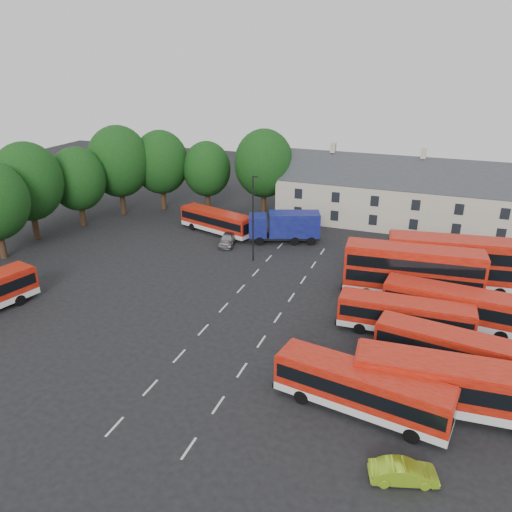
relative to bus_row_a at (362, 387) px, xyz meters
The scene contains 16 objects.
ground 15.51m from the bus_row_a, 151.27° to the left, with size 140.00×140.00×0.00m, color black.
lane_markings 14.59m from the bus_row_a, 139.49° to the left, with size 5.15×33.80×0.01m.
treeline 43.74m from the bus_row_a, 141.99° to the left, with size 29.92×32.59×12.01m.
terrace_houses 37.46m from the bus_row_a, 89.25° to the left, with size 35.70×7.13×10.06m.
bus_row_a is the anchor object (origin of this frame).
bus_row_b 5.76m from the bus_row_a, 20.43° to the left, with size 12.45×3.64×3.47m.
bus_row_c 8.39m from the bus_row_a, 52.91° to the left, with size 10.46×3.78×2.89m.
bus_row_d 10.61m from the bus_row_a, 81.14° to the left, with size 10.37×2.78×2.91m.
bus_row_e 14.32m from the bus_row_a, 68.31° to the left, with size 11.47×3.57×3.19m.
bus_dd_south 17.27m from the bus_row_a, 84.79° to the left, with size 12.13×3.79×4.89m.
bus_dd_north 21.19m from the bus_row_a, 76.02° to the left, with size 12.54×4.44×5.03m.
bus_north 34.75m from the bus_row_a, 129.64° to the left, with size 10.24×5.19×2.83m.
box_truck 30.04m from the bus_row_a, 116.52° to the left, with size 8.55×5.28×3.58m.
silver_car 30.55m from the bus_row_a, 129.25° to the left, with size 1.65×4.09×1.39m, color #9C9EA3.
lime_car 5.74m from the bus_row_a, 56.87° to the right, with size 1.24×3.55×1.17m, color #88B51B.
lamppost 25.27m from the bus_row_a, 126.31° to the left, with size 0.64×0.25×9.30m.
Camera 1 is at (16.32, -33.20, 20.89)m, focal length 35.00 mm.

